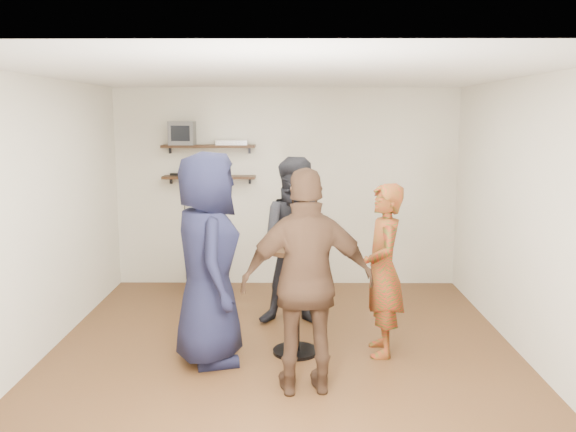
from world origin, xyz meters
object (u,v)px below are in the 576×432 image
at_px(person_plaid, 383,270).
at_px(person_dark, 299,242).
at_px(dvd_deck, 232,142).
at_px(person_brown, 308,283).
at_px(side_table, 207,258).
at_px(person_navy, 208,259).
at_px(radio, 210,172).
at_px(drinks_table, 296,286).
at_px(crt_monitor, 182,133).

relative_size(person_plaid, person_dark, 0.90).
xyz_separation_m(dvd_deck, person_brown, (0.91, -3.15, -0.98)).
height_order(dvd_deck, side_table, dvd_deck).
xyz_separation_m(person_dark, person_navy, (-0.83, -1.01, 0.06)).
bearing_deg(person_brown, side_table, -72.19).
height_order(person_navy, person_brown, person_navy).
xyz_separation_m(dvd_deck, radio, (-0.29, 0.00, -0.38)).
bearing_deg(person_dark, person_brown, -85.26).
bearing_deg(drinks_table, person_brown, -83.41).
relative_size(crt_monitor, person_plaid, 0.20).
distance_m(person_plaid, person_navy, 1.63).
bearing_deg(radio, person_brown, -69.20).
relative_size(crt_monitor, person_dark, 0.18).
xyz_separation_m(person_dark, person_brown, (0.05, -1.63, 0.01)).
bearing_deg(drinks_table, person_plaid, 0.47).
xyz_separation_m(person_plaid, person_dark, (-0.78, 0.81, 0.09)).
distance_m(dvd_deck, person_brown, 3.42).
bearing_deg(radio, side_table, -89.44).
height_order(drinks_table, person_plaid, person_plaid).
xyz_separation_m(radio, person_dark, (1.15, -1.53, -0.61)).
bearing_deg(side_table, radio, 90.56).
distance_m(radio, person_plaid, 3.11).
xyz_separation_m(radio, person_brown, (1.20, -3.15, -0.60)).
bearing_deg(person_navy, radio, -6.72).
distance_m(person_dark, person_brown, 1.63).
bearing_deg(person_plaid, person_dark, -136.68).
height_order(person_plaid, person_dark, person_dark).
bearing_deg(radio, person_navy, -83.01).
relative_size(person_dark, person_brown, 0.99).
height_order(person_dark, person_brown, person_brown).
bearing_deg(dvd_deck, side_table, -118.65).
bearing_deg(person_plaid, person_navy, -83.38).
distance_m(side_table, person_plaid, 2.66).
relative_size(drinks_table, person_dark, 0.57).
distance_m(dvd_deck, radio, 0.48).
relative_size(drinks_table, person_plaid, 0.64).
height_order(dvd_deck, person_navy, person_navy).
distance_m(crt_monitor, side_table, 1.65).
height_order(drinks_table, person_brown, person_brown).
xyz_separation_m(crt_monitor, person_dark, (1.49, -1.53, -1.11)).
bearing_deg(radio, drinks_table, -64.77).
bearing_deg(person_plaid, person_brown, -41.94).
bearing_deg(person_plaid, side_table, -133.87).
distance_m(drinks_table, person_dark, 0.85).
height_order(radio, side_table, radio).
xyz_separation_m(radio, side_table, (0.01, -0.53, -1.02)).
bearing_deg(person_navy, person_plaid, -96.62).
bearing_deg(person_dark, person_navy, -126.71).
xyz_separation_m(dvd_deck, drinks_table, (0.81, -2.34, -1.23)).
distance_m(person_navy, person_brown, 1.08).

